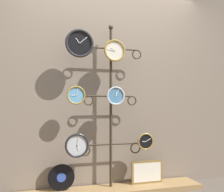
% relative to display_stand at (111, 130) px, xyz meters
% --- Properties ---
extents(shop_wall, '(4.40, 0.04, 2.80)m').
position_rel_display_stand_xyz_m(shop_wall, '(-0.00, 0.16, 0.66)').
color(shop_wall, gray).
rests_on(shop_wall, ground_plane).
extents(low_shelf, '(2.20, 0.36, 0.06)m').
position_rel_display_stand_xyz_m(low_shelf, '(-0.00, -0.06, -0.71)').
color(low_shelf, '#9E7A4C').
rests_on(low_shelf, ground_plane).
extents(display_stand, '(0.80, 0.33, 2.01)m').
position_rel_display_stand_xyz_m(display_stand, '(0.00, 0.00, 0.00)').
color(display_stand, '#382D1E').
rests_on(display_stand, ground_plane).
extents(clock_top_left, '(0.33, 0.04, 0.33)m').
position_rel_display_stand_xyz_m(clock_top_left, '(-0.40, -0.11, 1.00)').
color(clock_top_left, black).
extents(clock_top_center, '(0.27, 0.04, 0.27)m').
position_rel_display_stand_xyz_m(clock_top_center, '(0.02, -0.08, 0.94)').
color(clock_top_center, silver).
extents(clock_middle_left, '(0.21, 0.04, 0.21)m').
position_rel_display_stand_xyz_m(clock_middle_left, '(-0.44, -0.09, 0.41)').
color(clock_middle_left, '#60A8DB').
extents(clock_middle_center, '(0.22, 0.04, 0.22)m').
position_rel_display_stand_xyz_m(clock_middle_center, '(0.03, -0.10, 0.40)').
color(clock_middle_center, '#4C84B2').
extents(clock_bottom_left, '(0.27, 0.04, 0.27)m').
position_rel_display_stand_xyz_m(clock_bottom_left, '(-0.42, -0.10, -0.15)').
color(clock_bottom_left, silver).
extents(clock_bottom_right, '(0.21, 0.04, 0.21)m').
position_rel_display_stand_xyz_m(clock_bottom_right, '(0.41, -0.08, -0.15)').
color(clock_bottom_right, black).
extents(vinyl_record, '(0.30, 0.01, 0.30)m').
position_rel_display_stand_xyz_m(vinyl_record, '(-0.58, -0.00, -0.52)').
color(vinyl_record, black).
rests_on(vinyl_record, low_shelf).
extents(picture_frame, '(0.41, 0.02, 0.28)m').
position_rel_display_stand_xyz_m(picture_frame, '(0.47, -0.01, -0.54)').
color(picture_frame, olive).
rests_on(picture_frame, low_shelf).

